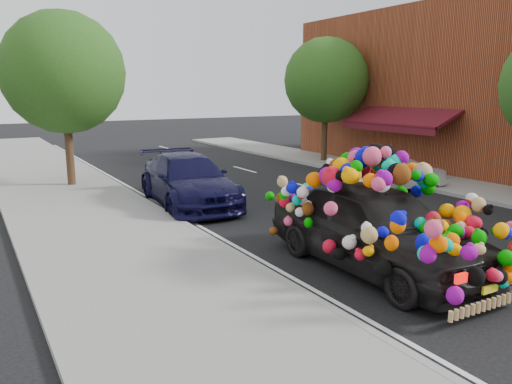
{
  "coord_description": "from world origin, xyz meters",
  "views": [
    {
      "loc": [
        -7.02,
        -9.05,
        3.42
      ],
      "look_at": [
        -1.34,
        0.61,
        1.14
      ],
      "focal_mm": 35.0,
      "sensor_mm": 36.0,
      "label": 1
    }
  ],
  "objects": [
    {
      "name": "ground",
      "position": [
        0.0,
        0.0,
        0.0
      ],
      "size": [
        100.0,
        100.0,
        0.0
      ],
      "primitive_type": "plane",
      "color": "black",
      "rests_on": "ground"
    },
    {
      "name": "sidewalk",
      "position": [
        -4.3,
        0.0,
        0.06
      ],
      "size": [
        4.0,
        60.0,
        0.12
      ],
      "primitive_type": "cube",
      "color": "gray",
      "rests_on": "ground"
    },
    {
      "name": "kerb",
      "position": [
        -2.35,
        0.0,
        0.07
      ],
      "size": [
        0.15,
        60.0,
        0.13
      ],
      "primitive_type": "cube",
      "color": "gray",
      "rests_on": "ground"
    },
    {
      "name": "footpath_far",
      "position": [
        8.2,
        3.0,
        0.06
      ],
      "size": [
        3.0,
        40.0,
        0.12
      ],
      "primitive_type": "cube",
      "color": "gray",
      "rests_on": "ground"
    },
    {
      "name": "lane_markings",
      "position": [
        3.6,
        0.0,
        0.01
      ],
      "size": [
        6.0,
        50.0,
        0.01
      ],
      "primitive_type": null,
      "color": "silver",
      "rests_on": "ground"
    },
    {
      "name": "tree_near_sidewalk",
      "position": [
        -3.8,
        9.5,
        4.02
      ],
      "size": [
        4.2,
        4.2,
        6.13
      ],
      "color": "#332114",
      "rests_on": "ground"
    },
    {
      "name": "tree_far_b",
      "position": [
        8.0,
        10.0,
        3.89
      ],
      "size": [
        4.0,
        4.0,
        5.9
      ],
      "color": "#332114",
      "rests_on": "ground"
    },
    {
      "name": "plush_art_car",
      "position": [
        -0.34,
        -2.23,
        1.21
      ],
      "size": [
        2.43,
        5.2,
        2.34
      ],
      "rotation": [
        0.0,
        0.0,
        -0.01
      ],
      "color": "black",
      "rests_on": "ground"
    },
    {
      "name": "navy_sedan",
      "position": [
        -1.25,
        4.84,
        0.75
      ],
      "size": [
        2.64,
        5.39,
        1.51
      ],
      "primitive_type": "imported",
      "rotation": [
        0.0,
        0.0,
        -0.1
      ],
      "color": "black",
      "rests_on": "ground"
    },
    {
      "name": "silver_hatchback",
      "position": [
        5.77,
        3.19,
        0.61
      ],
      "size": [
        3.82,
        1.64,
        1.22
      ],
      "primitive_type": "imported",
      "rotation": [
        0.0,
        0.0,
        1.48
      ],
      "color": "silver",
      "rests_on": "ground"
    }
  ]
}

